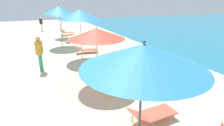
{
  "coord_description": "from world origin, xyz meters",
  "views": [
    {
      "loc": [
        -2.23,
        4.75,
        3.25
      ],
      "look_at": [
        0.33,
        10.75,
        0.98
      ],
      "focal_mm": 28.55,
      "sensor_mm": 36.0,
      "label": 1
    }
  ],
  "objects_px": {
    "umbrella_farthest": "(61,14)",
    "person_walking_near": "(39,50)",
    "lounger_third_shoreside": "(152,114)",
    "beach_ball": "(64,30)",
    "lounger_fifth_shoreside": "(86,49)",
    "umbrella_third": "(143,56)",
    "person_walking_mid": "(41,23)",
    "lounger_fourth_shoreside": "(99,67)",
    "umbrella_fourth": "(96,34)",
    "lounger_farthest_shoreside": "(67,32)",
    "umbrella_sixth": "(59,10)",
    "lounger_sixth_shoreside": "(72,38)",
    "umbrella_fifth": "(80,15)",
    "lounger_fourth_inland": "(127,85)"
  },
  "relations": [
    {
      "from": "lounger_sixth_shoreside",
      "to": "lounger_farthest_shoreside",
      "type": "bearing_deg",
      "value": 78.86
    },
    {
      "from": "umbrella_fourth",
      "to": "lounger_fifth_shoreside",
      "type": "distance_m",
      "value": 5.22
    },
    {
      "from": "lounger_fourth_shoreside",
      "to": "beach_ball",
      "type": "distance_m",
      "value": 13.23
    },
    {
      "from": "umbrella_third",
      "to": "person_walking_mid",
      "type": "bearing_deg",
      "value": 92.84
    },
    {
      "from": "lounger_fourth_inland",
      "to": "umbrella_farthest",
      "type": "relative_size",
      "value": 0.48
    },
    {
      "from": "person_walking_near",
      "to": "lounger_fourth_inland",
      "type": "bearing_deg",
      "value": -25.93
    },
    {
      "from": "beach_ball",
      "to": "lounger_fourth_inland",
      "type": "bearing_deg",
      "value": -90.16
    },
    {
      "from": "lounger_fourth_inland",
      "to": "lounger_farthest_shoreside",
      "type": "relative_size",
      "value": 0.82
    },
    {
      "from": "lounger_third_shoreside",
      "to": "lounger_fourth_inland",
      "type": "height_order",
      "value": "lounger_fourth_inland"
    },
    {
      "from": "umbrella_fifth",
      "to": "umbrella_farthest",
      "type": "xyz_separation_m",
      "value": [
        -0.06,
        7.16,
        -0.37
      ]
    },
    {
      "from": "umbrella_fourth",
      "to": "lounger_third_shoreside",
      "type": "bearing_deg",
      "value": -77.45
    },
    {
      "from": "lounger_fourth_inland",
      "to": "umbrella_fifth",
      "type": "bearing_deg",
      "value": 94.07
    },
    {
      "from": "umbrella_third",
      "to": "lounger_sixth_shoreside",
      "type": "height_order",
      "value": "umbrella_third"
    },
    {
      "from": "lounger_sixth_shoreside",
      "to": "umbrella_farthest",
      "type": "xyz_separation_m",
      "value": [
        -0.49,
        2.19,
        1.87
      ]
    },
    {
      "from": "person_walking_mid",
      "to": "umbrella_fourth",
      "type": "bearing_deg",
      "value": -53.62
    },
    {
      "from": "lounger_fifth_shoreside",
      "to": "person_walking_near",
      "type": "xyz_separation_m",
      "value": [
        -2.88,
        -2.29,
        0.81
      ]
    },
    {
      "from": "lounger_third_shoreside",
      "to": "umbrella_fourth",
      "type": "height_order",
      "value": "umbrella_fourth"
    },
    {
      "from": "lounger_fourth_shoreside",
      "to": "lounger_fifth_shoreside",
      "type": "distance_m",
      "value": 3.77
    },
    {
      "from": "lounger_fourth_shoreside",
      "to": "lounger_sixth_shoreside",
      "type": "height_order",
      "value": "lounger_fourth_shoreside"
    },
    {
      "from": "lounger_fourth_inland",
      "to": "umbrella_farthest",
      "type": "distance_m",
      "value": 11.99
    },
    {
      "from": "lounger_fifth_shoreside",
      "to": "person_walking_mid",
      "type": "height_order",
      "value": "person_walking_mid"
    },
    {
      "from": "lounger_fourth_shoreside",
      "to": "umbrella_fifth",
      "type": "bearing_deg",
      "value": 85.14
    },
    {
      "from": "lounger_fourth_shoreside",
      "to": "person_walking_mid",
      "type": "bearing_deg",
      "value": 87.91
    },
    {
      "from": "lounger_fourth_inland",
      "to": "beach_ball",
      "type": "height_order",
      "value": "lounger_fourth_inland"
    },
    {
      "from": "lounger_fifth_shoreside",
      "to": "umbrella_farthest",
      "type": "distance_m",
      "value": 6.3
    },
    {
      "from": "person_walking_near",
      "to": "lounger_farthest_shoreside",
      "type": "bearing_deg",
      "value": 98.64
    },
    {
      "from": "beach_ball",
      "to": "lounger_fourth_shoreside",
      "type": "bearing_deg",
      "value": -91.77
    },
    {
      "from": "umbrella_sixth",
      "to": "lounger_farthest_shoreside",
      "type": "distance_m",
      "value": 5.42
    },
    {
      "from": "lounger_fourth_inland",
      "to": "lounger_sixth_shoreside",
      "type": "xyz_separation_m",
      "value": [
        -0.13,
        9.63,
        0.04
      ]
    },
    {
      "from": "umbrella_third",
      "to": "person_walking_mid",
      "type": "distance_m",
      "value": 19.81
    },
    {
      "from": "beach_ball",
      "to": "umbrella_third",
      "type": "bearing_deg",
      "value": -94.01
    },
    {
      "from": "lounger_third_shoreside",
      "to": "umbrella_farthest",
      "type": "distance_m",
      "value": 13.79
    },
    {
      "from": "umbrella_third",
      "to": "lounger_fourth_inland",
      "type": "bearing_deg",
      "value": 66.34
    },
    {
      "from": "lounger_fifth_shoreside",
      "to": "umbrella_third",
      "type": "bearing_deg",
      "value": -88.63
    },
    {
      "from": "umbrella_fifth",
      "to": "lounger_farthest_shoreside",
      "type": "xyz_separation_m",
      "value": [
        0.57,
        8.44,
        -2.27
      ]
    },
    {
      "from": "lounger_third_shoreside",
      "to": "lounger_fifth_shoreside",
      "type": "relative_size",
      "value": 0.92
    },
    {
      "from": "lounger_fourth_inland",
      "to": "person_walking_mid",
      "type": "bearing_deg",
      "value": 94.66
    },
    {
      "from": "umbrella_third",
      "to": "umbrella_fourth",
      "type": "distance_m",
      "value": 3.91
    },
    {
      "from": "umbrella_third",
      "to": "lounger_fourth_inland",
      "type": "xyz_separation_m",
      "value": [
        1.23,
        2.81,
        -2.06
      ]
    },
    {
      "from": "lounger_farthest_shoreside",
      "to": "person_walking_mid",
      "type": "xyz_separation_m",
      "value": [
        -2.22,
        3.81,
        0.64
      ]
    },
    {
      "from": "umbrella_fourth",
      "to": "lounger_farthest_shoreside",
      "type": "height_order",
      "value": "umbrella_fourth"
    },
    {
      "from": "umbrella_third",
      "to": "person_walking_mid",
      "type": "height_order",
      "value": "umbrella_third"
    },
    {
      "from": "umbrella_farthest",
      "to": "beach_ball",
      "type": "xyz_separation_m",
      "value": [
        0.66,
        3.52,
        -2.04
      ]
    },
    {
      "from": "umbrella_farthest",
      "to": "person_walking_near",
      "type": "distance_m",
      "value": 8.62
    },
    {
      "from": "lounger_third_shoreside",
      "to": "beach_ball",
      "type": "relative_size",
      "value": 4.72
    },
    {
      "from": "beach_ball",
      "to": "umbrella_fifth",
      "type": "bearing_deg",
      "value": -93.23
    },
    {
      "from": "umbrella_fourth",
      "to": "lounger_fourth_shoreside",
      "type": "xyz_separation_m",
      "value": [
        0.44,
        1.06,
        -1.77
      ]
    },
    {
      "from": "lounger_fourth_inland",
      "to": "lounger_fifth_shoreside",
      "type": "bearing_deg",
      "value": 86.99
    },
    {
      "from": "lounger_fourth_inland",
      "to": "lounger_sixth_shoreside",
      "type": "height_order",
      "value": "lounger_fourth_inland"
    },
    {
      "from": "umbrella_farthest",
      "to": "lounger_farthest_shoreside",
      "type": "height_order",
      "value": "umbrella_farthest"
    }
  ]
}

